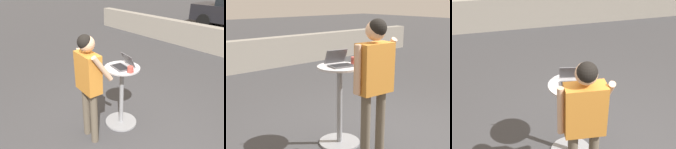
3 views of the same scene
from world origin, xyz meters
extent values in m
cube|color=gray|center=(0.00, 5.18, 0.42)|extent=(13.74, 0.35, 0.83)
cylinder|color=gray|center=(-0.51, 0.38, 0.53)|extent=(0.07, 0.07, 1.01)
cylinder|color=#B7B7BC|center=(-0.51, 0.38, 1.05)|extent=(0.57, 0.57, 0.02)
cube|color=#515156|center=(-0.51, 0.34, 1.07)|extent=(0.33, 0.25, 0.02)
cube|color=black|center=(-0.51, 0.34, 1.08)|extent=(0.29, 0.21, 0.00)
cube|color=#515156|center=(-0.49, 0.48, 1.17)|extent=(0.31, 0.14, 0.18)
cube|color=white|center=(-0.49, 0.47, 1.17)|extent=(0.28, 0.12, 0.16)
cylinder|color=#C14C42|center=(-0.29, 0.34, 1.11)|extent=(0.09, 0.09, 0.09)
torus|color=#C14C42|center=(-0.23, 0.34, 1.11)|extent=(0.04, 0.01, 0.04)
cube|color=orange|center=(-0.54, -0.25, 1.14)|extent=(0.44, 0.24, 0.57)
sphere|color=#DBAD89|center=(-0.54, -0.25, 1.56)|extent=(0.22, 0.22, 0.22)
sphere|color=black|center=(-0.54, -0.27, 1.59)|extent=(0.21, 0.21, 0.21)
cylinder|color=#DBAD89|center=(-0.79, -0.23, 1.16)|extent=(0.07, 0.07, 0.54)
cylinder|color=#DBAD89|center=(-0.29, -0.18, 1.26)|extent=(0.09, 0.32, 0.41)
camera|label=1|loc=(1.80, -1.78, 2.41)|focal=35.00mm
camera|label=2|loc=(-3.05, -2.52, 1.90)|focal=50.00mm
camera|label=3|loc=(-1.33, -2.66, 3.00)|focal=50.00mm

